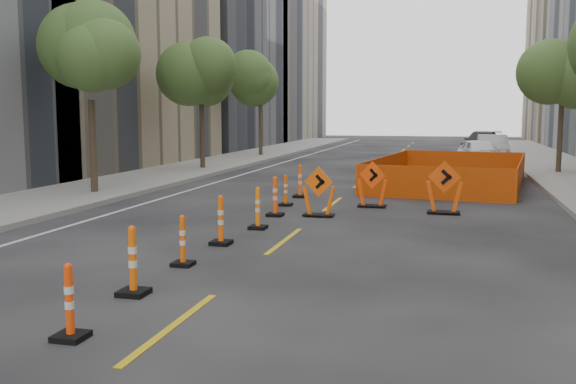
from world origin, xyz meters
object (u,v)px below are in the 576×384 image
(channelizer_5, at_px, (258,208))
(channelizer_2, at_px, (133,261))
(channelizer_8, at_px, (300,181))
(parked_car_mid, at_px, (492,148))
(channelizer_3, at_px, (183,240))
(chevron_sign_right, at_px, (444,187))
(channelizer_4, at_px, (221,220))
(channelizer_7, at_px, (286,190))
(parked_car_near, at_px, (480,153))
(chevron_sign_left, at_px, (319,192))
(chevron_sign_center, at_px, (372,184))
(channelizer_1, at_px, (69,301))
(parked_car_far, at_px, (482,143))
(channelizer_6, at_px, (275,196))

(channelizer_5, bearing_deg, channelizer_2, -92.01)
(channelizer_8, xyz_separation_m, parked_car_mid, (7.28, 18.74, 0.21))
(channelizer_3, bearing_deg, chevron_sign_right, 58.44)
(channelizer_4, height_order, channelizer_7, channelizer_4)
(parked_car_near, relative_size, parked_car_mid, 0.95)
(chevron_sign_left, bearing_deg, channelizer_3, -88.70)
(channelizer_8, distance_m, chevron_sign_right, 5.37)
(chevron_sign_right, distance_m, parked_car_mid, 21.33)
(chevron_sign_center, relative_size, chevron_sign_right, 0.93)
(channelizer_1, relative_size, channelizer_2, 0.89)
(channelizer_1, xyz_separation_m, chevron_sign_right, (4.47, 11.65, 0.26))
(channelizer_2, xyz_separation_m, channelizer_3, (-0.03, 2.01, -0.07))
(channelizer_1, xyz_separation_m, parked_car_mid, (6.97, 32.83, 0.28))
(channelizer_4, relative_size, channelizer_5, 1.04)
(channelizer_8, bearing_deg, channelizer_2, -89.37)
(chevron_sign_center, distance_m, parked_car_near, 15.64)
(channelizer_4, distance_m, channelizer_7, 6.04)
(channelizer_8, height_order, chevron_sign_right, chevron_sign_right)
(chevron_sign_center, relative_size, parked_car_far, 0.26)
(channelizer_8, xyz_separation_m, parked_car_far, (6.95, 24.44, 0.23))
(parked_car_near, relative_size, parked_car_far, 0.82)
(chevron_sign_left, height_order, chevron_sign_center, chevron_sign_center)
(channelizer_3, bearing_deg, parked_car_mid, 76.00)
(channelizer_5, height_order, chevron_sign_center, chevron_sign_center)
(chevron_sign_right, bearing_deg, channelizer_3, -126.72)
(parked_car_near, bearing_deg, channelizer_8, -126.13)
(chevron_sign_center, relative_size, parked_car_mid, 0.30)
(channelizer_6, xyz_separation_m, parked_car_near, (6.17, 17.57, 0.20))
(channelizer_1, relative_size, parked_car_mid, 0.21)
(channelizer_2, bearing_deg, channelizer_3, 90.96)
(chevron_sign_left, bearing_deg, channelizer_8, 123.73)
(channelizer_5, bearing_deg, chevron_sign_left, 64.68)
(channelizer_8, distance_m, chevron_sign_center, 3.11)
(channelizer_1, distance_m, channelizer_6, 10.07)
(channelizer_6, relative_size, parked_car_near, 0.25)
(channelizer_8, distance_m, parked_car_mid, 20.11)
(channelizer_7, bearing_deg, chevron_sign_left, -51.43)
(channelizer_2, xyz_separation_m, channelizer_5, (0.21, 6.04, -0.03))
(channelizer_1, distance_m, chevron_sign_center, 12.67)
(channelizer_6, relative_size, channelizer_7, 1.15)
(channelizer_3, bearing_deg, parked_car_far, 78.78)
(chevron_sign_left, distance_m, parked_car_near, 18.02)
(parked_car_near, distance_m, parked_car_mid, 5.27)
(parked_car_far, bearing_deg, parked_car_mid, -76.37)
(channelizer_6, height_order, channelizer_7, channelizer_6)
(channelizer_7, height_order, parked_car_near, parked_car_near)
(parked_car_mid, bearing_deg, parked_car_far, 92.93)
(channelizer_5, distance_m, channelizer_8, 6.05)
(channelizer_1, height_order, chevron_sign_right, chevron_sign_right)
(channelizer_4, relative_size, channelizer_7, 1.12)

